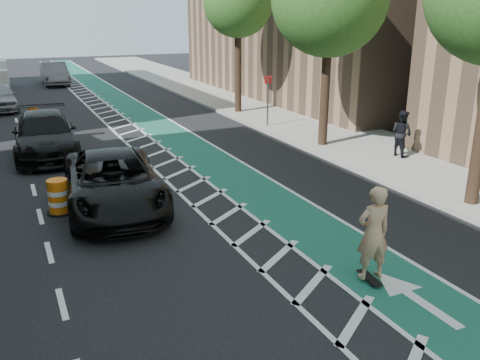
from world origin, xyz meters
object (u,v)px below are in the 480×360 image
skateboarder (373,233)px  suv_near (114,182)px  suv_far (45,135)px  barrel_a (59,198)px

skateboarder → suv_near: bearing=-51.0°
suv_far → barrel_a: size_ratio=5.78×
skateboarder → suv_far: size_ratio=0.35×
skateboarder → suv_far: 14.12m
skateboarder → suv_near: 7.46m
skateboarder → barrel_a: skateboarder is taller
suv_near → barrel_a: bearing=177.0°
suv_far → barrel_a: 6.59m
suv_near → barrel_a: (-1.47, 0.22, -0.31)m
barrel_a → suv_near: bearing=-8.6°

